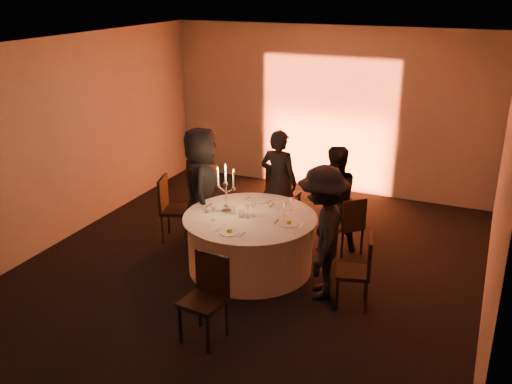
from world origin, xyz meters
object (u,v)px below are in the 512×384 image
at_px(chair_front, 207,292).
at_px(guest_back_right, 333,200).
at_px(chair_right, 360,267).
at_px(chair_left, 171,205).
at_px(candelabra, 226,195).
at_px(guest_back_left, 279,182).
at_px(chair_back_right, 350,223).
at_px(guest_left, 201,187).
at_px(guest_right, 322,233).
at_px(coffee_cup, 209,210).
at_px(chair_back_left, 282,191).
at_px(banquet_table, 250,243).

relative_size(chair_front, guest_back_right, 0.61).
height_order(chair_right, guest_back_right, guest_back_right).
height_order(chair_left, candelabra, candelabra).
xyz_separation_m(chair_right, guest_back_left, (-1.68, 1.63, 0.31)).
relative_size(chair_left, candelabra, 1.45).
relative_size(chair_back_right, guest_back_right, 0.55).
height_order(chair_front, guest_left, guest_left).
relative_size(chair_back_right, chair_right, 0.97).
bearing_deg(chair_back_right, guest_right, 41.54).
xyz_separation_m(chair_back_right, guest_back_left, (-1.22, 0.34, 0.33)).
distance_m(chair_back_right, guest_left, 2.20).
relative_size(guest_back_right, coffee_cup, 14.41).
bearing_deg(candelabra, chair_back_right, 32.26).
xyz_separation_m(guest_left, candelabra, (0.62, -0.43, 0.12)).
bearing_deg(chair_back_left, chair_left, 46.66).
xyz_separation_m(guest_back_left, guest_right, (1.18, -1.58, 0.02)).
height_order(banquet_table, guest_right, guest_right).
height_order(chair_back_left, guest_back_left, guest_back_left).
distance_m(guest_back_right, guest_right, 1.29).
relative_size(chair_right, coffee_cup, 8.25).
xyz_separation_m(guest_left, guest_right, (2.07, -0.74, -0.04)).
bearing_deg(chair_left, guest_right, -121.06).
bearing_deg(coffee_cup, banquet_table, 9.42).
bearing_deg(chair_front, candelabra, 116.02).
bearing_deg(coffee_cup, guest_left, 126.69).
distance_m(chair_back_right, chair_front, 2.75).
distance_m(guest_left, coffee_cup, 0.69).
distance_m(coffee_cup, candelabra, 0.32).
height_order(coffee_cup, candelabra, candelabra).
xyz_separation_m(banquet_table, guest_back_left, (-0.09, 1.29, 0.44)).
distance_m(chair_left, chair_back_right, 2.66).
bearing_deg(chair_back_left, chair_back_right, 159.12).
bearing_deg(coffee_cup, chair_left, 151.88).
distance_m(chair_back_left, guest_back_left, 0.38).
height_order(chair_back_left, chair_right, chair_back_left).
bearing_deg(chair_left, guest_back_right, -92.14).
height_order(guest_back_right, candelabra, guest_back_right).
height_order(chair_back_left, chair_back_right, chair_back_left).
height_order(chair_back_right, candelabra, candelabra).
distance_m(banquet_table, chair_front, 1.66).
bearing_deg(chair_back_right, banquet_table, -6.50).
bearing_deg(banquet_table, chair_front, -82.53).
distance_m(chair_back_left, chair_front, 3.23).
xyz_separation_m(chair_right, guest_left, (-2.57, 0.79, 0.38)).
distance_m(chair_right, candelabra, 2.04).
bearing_deg(candelabra, coffee_cup, -151.86).
relative_size(guest_left, guest_back_right, 1.13).
height_order(guest_back_right, guest_right, guest_right).
height_order(banquet_table, chair_left, chair_left).
distance_m(chair_right, chair_front, 1.89).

